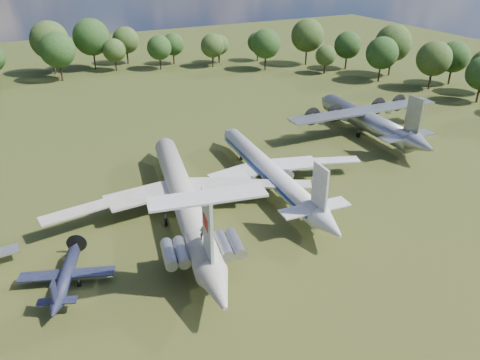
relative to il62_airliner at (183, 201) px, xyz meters
name	(u,v)px	position (x,y,z in m)	size (l,w,h in m)	color
ground	(191,212)	(1.24, 0.59, -2.44)	(300.00, 300.00, 0.00)	#203812
il62_airliner	(183,201)	(0.00, 0.00, 0.00)	(38.25, 49.72, 4.88)	silver
tu104_jet	(269,174)	(15.19, 2.41, -0.30)	(32.14, 42.86, 4.29)	#BDBDBD
an12_transport	(366,123)	(43.83, 13.17, 0.00)	(33.12, 37.02, 4.87)	#A3A5AB
small_prop_west	(67,278)	(-17.27, -8.38, -1.38)	(10.61, 14.46, 2.12)	black
person_on_il62	(203,233)	(-2.52, -13.42, 3.35)	(0.66, 0.43, 1.82)	brown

